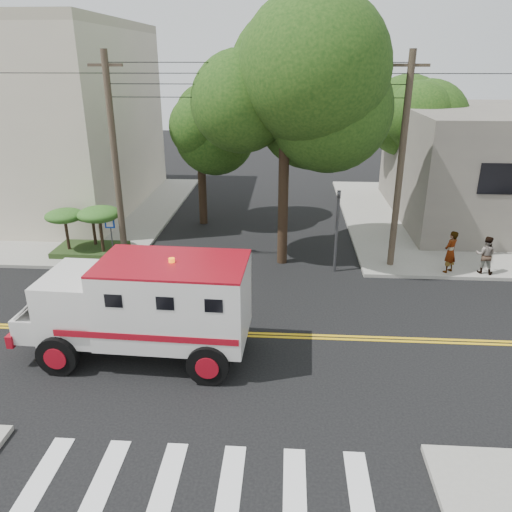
{
  "coord_description": "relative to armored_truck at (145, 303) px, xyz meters",
  "views": [
    {
      "loc": [
        1.7,
        -14.55,
        8.67
      ],
      "look_at": [
        0.54,
        3.15,
        1.6
      ],
      "focal_mm": 35.0,
      "sensor_mm": 36.0,
      "label": 1
    }
  ],
  "objects": [
    {
      "name": "ground",
      "position": [
        2.51,
        1.4,
        -1.81
      ],
      "size": [
        100.0,
        100.0,
        0.0
      ],
      "primitive_type": "plane",
      "color": "black",
      "rests_on": "ground"
    },
    {
      "name": "sidewalk_ne",
      "position": [
        16.01,
        14.9,
        -1.73
      ],
      "size": [
        17.0,
        17.0,
        0.15
      ],
      "primitive_type": "cube",
      "color": "gray",
      "rests_on": "ground"
    },
    {
      "name": "tree_main",
      "position": [
        4.44,
        7.61,
        5.39
      ],
      "size": [
        6.08,
        5.7,
        9.85
      ],
      "color": "black",
      "rests_on": "ground"
    },
    {
      "name": "utility_pole_left",
      "position": [
        -3.09,
        7.4,
        2.69
      ],
      "size": [
        0.28,
        0.28,
        9.0
      ],
      "primitive_type": "cylinder",
      "color": "#382D23",
      "rests_on": "ground"
    },
    {
      "name": "traffic_signal",
      "position": [
        6.31,
        7.0,
        0.42
      ],
      "size": [
        0.15,
        0.18,
        3.6
      ],
      "color": "#3F3F42",
      "rests_on": "ground"
    },
    {
      "name": "palm_planter",
      "position": [
        -4.93,
        8.03,
        -0.16
      ],
      "size": [
        3.52,
        2.63,
        2.36
      ],
      "color": "#1E3314",
      "rests_on": "sidewalk_nw"
    },
    {
      "name": "tree_left",
      "position": [
        -0.17,
        13.19,
        3.92
      ],
      "size": [
        4.48,
        4.2,
        7.7
      ],
      "color": "black",
      "rests_on": "ground"
    },
    {
      "name": "pedestrian_b",
      "position": [
        12.56,
        6.9,
        -0.84
      ],
      "size": [
        0.96,
        0.86,
        1.63
      ],
      "primitive_type": "imported",
      "rotation": [
        0.0,
        0.0,
        2.78
      ],
      "color": "gray",
      "rests_on": "sidewalk_ne"
    },
    {
      "name": "accessibility_sign",
      "position": [
        -3.69,
        7.57,
        -0.44
      ],
      "size": [
        0.45,
        0.1,
        2.02
      ],
      "color": "#3F3F42",
      "rests_on": "ground"
    },
    {
      "name": "building_left",
      "position": [
        -12.99,
        16.4,
        3.34
      ],
      "size": [
        16.0,
        14.0,
        10.0
      ],
      "primitive_type": "cube",
      "color": "beige",
      "rests_on": "sidewalk_nw"
    },
    {
      "name": "tree_right",
      "position": [
        11.35,
        17.17,
        4.29
      ],
      "size": [
        4.8,
        4.5,
        8.2
      ],
      "color": "black",
      "rests_on": "ground"
    },
    {
      "name": "utility_pole_right",
      "position": [
        8.81,
        7.6,
        2.69
      ],
      "size": [
        0.28,
        0.28,
        9.0
      ],
      "primitive_type": "cylinder",
      "color": "#382D23",
      "rests_on": "ground"
    },
    {
      "name": "armored_truck",
      "position": [
        0.0,
        0.0,
        0.0
      ],
      "size": [
        7.08,
        3.07,
        3.18
      ],
      "rotation": [
        0.0,
        0.0,
        -0.04
      ],
      "color": "silver",
      "rests_on": "ground"
    },
    {
      "name": "sidewalk_nw",
      "position": [
        -10.99,
        14.9,
        -1.73
      ],
      "size": [
        17.0,
        17.0,
        0.15
      ],
      "primitive_type": "cube",
      "color": "gray",
      "rests_on": "ground"
    },
    {
      "name": "pedestrian_a",
      "position": [
        11.1,
        6.9,
        -0.74
      ],
      "size": [
        0.79,
        0.77,
        1.83
      ],
      "primitive_type": "imported",
      "rotation": [
        0.0,
        0.0,
        3.86
      ],
      "color": "gray",
      "rests_on": "sidewalk_ne"
    }
  ]
}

